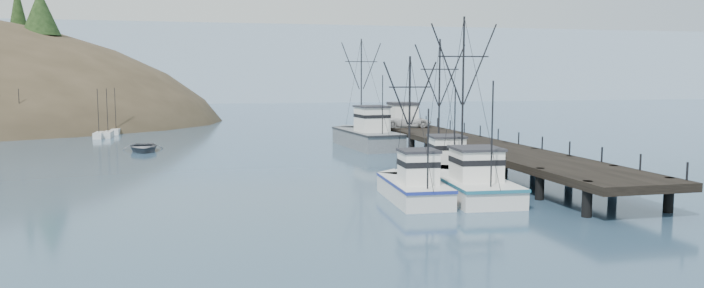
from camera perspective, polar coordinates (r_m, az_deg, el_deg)
name	(u,v)px	position (r m, az deg, el deg)	size (l,w,h in m)	color
ground	(367,212)	(35.89, 1.38, -6.19)	(400.00, 400.00, 0.00)	navy
pier	(478,146)	(55.22, 11.35, -0.20)	(6.00, 44.00, 2.00)	black
distant_ridge	(266,101)	(204.95, -7.85, 3.92)	(360.00, 40.00, 26.00)	#9EB2C6
distant_ridge_far	(109,100)	(221.29, -21.25, 3.72)	(180.00, 25.00, 18.00)	silver
moored_sailboats	(43,133)	(90.98, -26.31, 0.87)	(24.97, 16.84, 6.35)	silver
trawler_near	(467,182)	(41.55, 10.39, -3.45)	(4.58, 11.87, 11.91)	silver
trawler_mid	(412,187)	(39.45, 5.51, -3.88)	(3.41, 9.06, 9.29)	silver
trawler_far	(441,165)	(49.08, 8.12, -1.94)	(4.52, 10.65, 10.93)	silver
work_vessel	(365,136)	(68.82, 1.23, 0.76)	(5.44, 14.42, 12.19)	slate
pier_shed	(403,114)	(71.47, 4.65, 2.70)	(3.00, 3.20, 2.80)	silver
pickup_truck	(408,121)	(70.92, 5.07, 2.12)	(2.46, 5.33, 1.48)	silver
motorboat	(143,151)	(68.36, -18.45, -0.62)	(4.11, 5.75, 1.19)	#55585F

